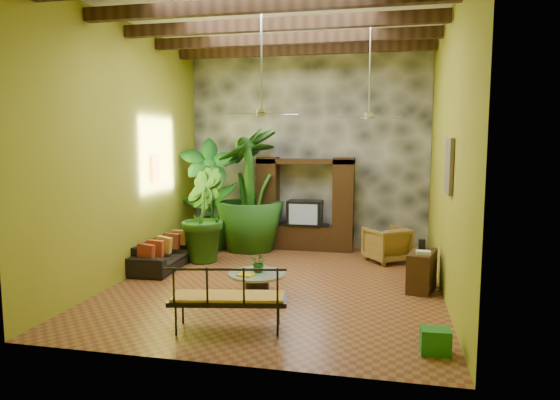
% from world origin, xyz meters
% --- Properties ---
extents(ground, '(7.00, 7.00, 0.00)m').
position_xyz_m(ground, '(0.00, 0.00, 0.00)').
color(ground, brown).
rests_on(ground, ground).
extents(ceiling, '(6.00, 7.00, 0.02)m').
position_xyz_m(ceiling, '(0.00, 0.00, 5.00)').
color(ceiling, silver).
rests_on(ceiling, back_wall).
extents(back_wall, '(6.00, 0.02, 5.00)m').
position_xyz_m(back_wall, '(0.00, 3.50, 2.50)').
color(back_wall, olive).
rests_on(back_wall, ground).
extents(left_wall, '(0.02, 7.00, 5.00)m').
position_xyz_m(left_wall, '(-3.00, 0.00, 2.50)').
color(left_wall, olive).
rests_on(left_wall, ground).
extents(right_wall, '(0.02, 7.00, 5.00)m').
position_xyz_m(right_wall, '(3.00, 0.00, 2.50)').
color(right_wall, olive).
rests_on(right_wall, ground).
extents(stone_accent_wall, '(5.98, 0.10, 4.98)m').
position_xyz_m(stone_accent_wall, '(0.00, 3.44, 2.50)').
color(stone_accent_wall, '#393B41').
rests_on(stone_accent_wall, ground).
extents(ceiling_beams, '(5.95, 5.36, 0.22)m').
position_xyz_m(ceiling_beams, '(0.00, 0.00, 4.78)').
color(ceiling_beams, '#351F10').
rests_on(ceiling_beams, ceiling).
extents(entertainment_center, '(2.40, 0.55, 2.30)m').
position_xyz_m(entertainment_center, '(0.00, 3.14, 0.97)').
color(entertainment_center, black).
rests_on(entertainment_center, ground).
extents(ceiling_fan_front, '(1.28, 1.28, 1.86)m').
position_xyz_m(ceiling_fan_front, '(-0.20, -0.40, 3.40)').
color(ceiling_fan_front, '#B8B8BD').
rests_on(ceiling_fan_front, ceiling).
extents(ceiling_fan_back, '(1.28, 1.28, 1.86)m').
position_xyz_m(ceiling_fan_back, '(1.60, 1.20, 3.40)').
color(ceiling_fan_back, '#B8B8BD').
rests_on(ceiling_fan_back, ceiling).
extents(wall_art_mask, '(0.06, 0.32, 0.55)m').
position_xyz_m(wall_art_mask, '(-2.96, 1.00, 2.10)').
color(wall_art_mask, '#C59217').
rests_on(wall_art_mask, left_wall).
extents(wall_art_painting, '(0.06, 0.70, 0.90)m').
position_xyz_m(wall_art_painting, '(2.96, -0.60, 2.30)').
color(wall_art_painting, navy).
rests_on(wall_art_painting, right_wall).
extents(sofa, '(0.84, 2.02, 0.58)m').
position_xyz_m(sofa, '(-2.65, 0.69, 0.29)').
color(sofa, black).
rests_on(sofa, ground).
extents(wicker_armchair, '(1.18, 1.19, 0.78)m').
position_xyz_m(wicker_armchair, '(2.02, 2.23, 0.39)').
color(wicker_armchair, olive).
rests_on(wicker_armchair, ground).
extents(tall_plant_a, '(1.74, 1.50, 2.78)m').
position_xyz_m(tall_plant_a, '(-2.27, 2.52, 1.39)').
color(tall_plant_a, '#195F1F').
rests_on(tall_plant_a, ground).
extents(tall_plant_b, '(1.39, 1.47, 2.10)m').
position_xyz_m(tall_plant_b, '(-2.08, 1.45, 1.05)').
color(tall_plant_b, '#215616').
rests_on(tall_plant_b, ground).
extents(tall_plant_c, '(2.12, 2.12, 2.99)m').
position_xyz_m(tall_plant_c, '(-1.31, 2.77, 1.50)').
color(tall_plant_c, '#205717').
rests_on(tall_plant_c, ground).
extents(coffee_table, '(1.00, 1.00, 0.40)m').
position_xyz_m(coffee_table, '(-0.20, -0.76, 0.26)').
color(coffee_table, black).
rests_on(coffee_table, ground).
extents(centerpiece_plant, '(0.38, 0.36, 0.34)m').
position_xyz_m(centerpiece_plant, '(-0.18, -0.69, 0.57)').
color(centerpiece_plant, '#165516').
rests_on(centerpiece_plant, coffee_table).
extents(yellow_tray, '(0.32, 0.26, 0.03)m').
position_xyz_m(yellow_tray, '(-0.34, -0.98, 0.42)').
color(yellow_tray, gold).
rests_on(yellow_tray, coffee_table).
extents(iron_bench, '(1.75, 0.91, 0.57)m').
position_xyz_m(iron_bench, '(-0.18, -2.49, 0.53)').
color(iron_bench, black).
rests_on(iron_bench, ground).
extents(side_console, '(0.60, 0.96, 0.71)m').
position_xyz_m(side_console, '(2.65, 0.18, 0.36)').
color(side_console, black).
rests_on(side_console, ground).
extents(green_bin, '(0.39, 0.30, 0.33)m').
position_xyz_m(green_bin, '(2.65, -2.61, 0.16)').
color(green_bin, '#1D6E26').
rests_on(green_bin, ground).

